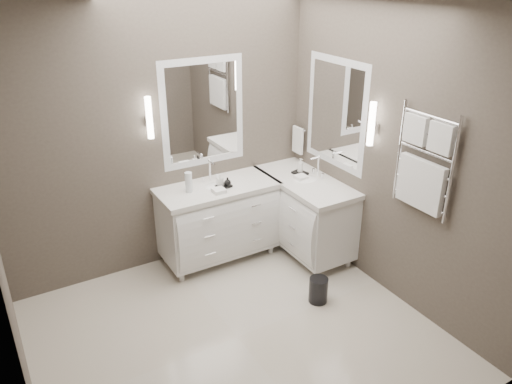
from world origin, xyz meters
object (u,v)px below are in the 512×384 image
vanity_right (304,210)px  vanity_back (218,217)px  waste_bin (318,290)px  towel_ladder (423,167)px

vanity_right → vanity_back: bearing=159.6°
waste_bin → vanity_right: bearing=63.3°
towel_ladder → waste_bin: 1.50m
towel_ladder → waste_bin: towel_ladder is taller
vanity_back → vanity_right: size_ratio=1.00×
vanity_back → vanity_right: same height
vanity_back → vanity_right: (0.88, -0.33, 0.00)m
towel_ladder → waste_bin: size_ratio=3.62×
vanity_back → waste_bin: vanity_back is taller
vanity_right → waste_bin: size_ratio=4.98×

